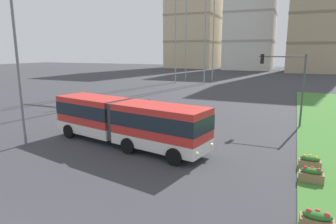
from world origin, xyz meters
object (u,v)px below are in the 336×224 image
at_px(flower_planter_3, 311,174).
at_px(apartment_tower_westcentre, 251,15).
at_px(articulated_bus, 126,121).
at_px(flower_planter_2, 317,220).
at_px(car_black_sedan, 137,108).
at_px(traffic_light_far_right, 288,77).
at_px(streetlight_left, 18,62).
at_px(flower_planter_4, 310,162).
at_px(apartment_tower_west, 194,4).

height_order(flower_planter_3, apartment_tower_westcentre, apartment_tower_westcentre).
bearing_deg(articulated_bus, flower_planter_2, -27.31).
xyz_separation_m(flower_planter_2, flower_planter_3, (0.00, 4.24, 0.00)).
bearing_deg(articulated_bus, car_black_sedan, 114.94).
height_order(traffic_light_far_right, apartment_tower_westcentre, apartment_tower_westcentre).
relative_size(traffic_light_far_right, streetlight_left, 0.59).
distance_m(flower_planter_2, traffic_light_far_right, 16.08).
relative_size(articulated_bus, flower_planter_3, 10.97).
relative_size(flower_planter_4, apartment_tower_westcentre, 0.03).
bearing_deg(flower_planter_3, flower_planter_2, -90.00).
distance_m(traffic_light_far_right, streetlight_left, 20.31).
height_order(flower_planter_2, streetlight_left, streetlight_left).
height_order(articulated_bus, flower_planter_4, articulated_bus).
bearing_deg(traffic_light_far_right, car_black_sedan, -173.85).
distance_m(traffic_light_far_right, apartment_tower_westcentre, 85.08).
bearing_deg(car_black_sedan, streetlight_left, -102.58).
relative_size(flower_planter_3, streetlight_left, 0.11).
height_order(car_black_sedan, flower_planter_3, car_black_sedan).
relative_size(car_black_sedan, apartment_tower_west, 0.09).
xyz_separation_m(flower_planter_2, flower_planter_4, (0.00, 6.02, 0.00)).
height_order(articulated_bus, flower_planter_2, articulated_bus).
xyz_separation_m(flower_planter_4, apartment_tower_westcentre, (-16.62, 91.99, 18.40)).
relative_size(articulated_bus, apartment_tower_west, 0.25).
xyz_separation_m(articulated_bus, apartment_tower_west, (-27.83, 97.29, 22.57)).
height_order(streetlight_left, apartment_tower_westcentre, apartment_tower_westcentre).
relative_size(flower_planter_4, apartment_tower_west, 0.02).
distance_m(articulated_bus, streetlight_left, 7.91).
relative_size(car_black_sedan, flower_planter_2, 4.10).
xyz_separation_m(flower_planter_3, streetlight_left, (-17.55, -1.16, 5.12)).
bearing_deg(articulated_bus, traffic_light_far_right, 45.41).
xyz_separation_m(car_black_sedan, traffic_light_far_right, (13.50, 1.45, 3.37)).
bearing_deg(flower_planter_2, car_black_sedan, 136.92).
bearing_deg(apartment_tower_westcentre, car_black_sedan, -88.95).
bearing_deg(car_black_sedan, flower_planter_4, -28.19).
xyz_separation_m(articulated_bus, traffic_light_far_right, (9.63, 9.77, 2.47)).
height_order(flower_planter_4, apartment_tower_westcentre, apartment_tower_westcentre).
distance_m(articulated_bus, flower_planter_3, 11.40).
bearing_deg(apartment_tower_westcentre, flower_planter_2, -80.37).
bearing_deg(streetlight_left, articulated_bus, 23.21).
height_order(articulated_bus, apartment_tower_westcentre, apartment_tower_westcentre).
height_order(flower_planter_3, apartment_tower_west, apartment_tower_west).
xyz_separation_m(streetlight_left, apartment_tower_westcentre, (0.93, 94.93, 13.27)).
distance_m(car_black_sedan, apartment_tower_west, 95.09).
bearing_deg(traffic_light_far_right, articulated_bus, -134.59).
bearing_deg(flower_planter_2, apartment_tower_west, 110.75).
height_order(apartment_tower_west, apartment_tower_westcentre, apartment_tower_west).
relative_size(flower_planter_2, apartment_tower_westcentre, 0.03).
xyz_separation_m(flower_planter_4, apartment_tower_west, (-39.05, 97.06, 23.80)).
bearing_deg(flower_planter_2, traffic_light_far_right, 95.84).
bearing_deg(apartment_tower_westcentre, flower_planter_3, -79.95).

